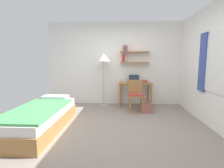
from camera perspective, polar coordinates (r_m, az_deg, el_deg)
The scene contains 11 objects.
ground_plane at distance 3.62m, azimuth 0.70°, elevation -14.56°, with size 5.28×5.28×0.00m, color gray.
wall_back at distance 5.37m, azimuth 1.79°, elevation 7.00°, with size 4.40×0.27×2.60m.
wall_right at distance 3.85m, azimuth 32.56°, elevation 5.46°, with size 0.10×4.40×2.60m.
bed at distance 3.73m, azimuth -23.08°, elevation -10.63°, with size 0.87×2.00×0.54m.
desk at distance 5.13m, azimuth 7.78°, elevation -1.02°, with size 0.99×0.57×0.74m.
desk_chair at distance 4.64m, azimuth 8.04°, elevation -3.33°, with size 0.43×0.41×0.87m.
standing_lamp at distance 5.09m, azimuth -2.88°, elevation 8.07°, with size 0.39×0.39×1.60m.
laptop at distance 5.17m, azimuth 7.56°, elevation 1.29°, with size 0.32×0.24×0.22m.
water_bottle at distance 5.11m, azimuth 4.20°, elevation 1.98°, with size 0.06×0.06×0.24m, color silver.
book_stack at distance 5.14m, azimuth 11.23°, elevation 0.91°, with size 0.16×0.24×0.07m.
handbag at distance 4.61m, azimuth 11.81°, elevation -7.98°, with size 0.31×0.13×0.41m.
Camera 1 is at (0.14, -3.35, 1.37)m, focal length 26.75 mm.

